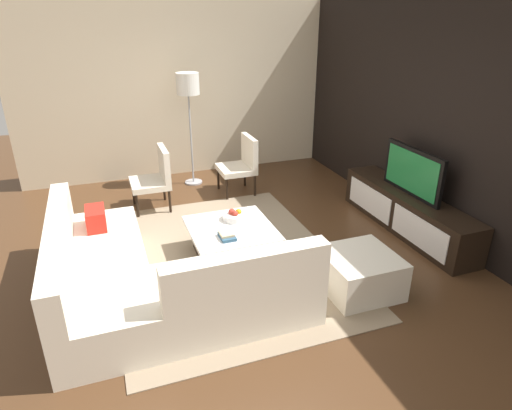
{
  "coord_description": "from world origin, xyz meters",
  "views": [
    {
      "loc": [
        4.14,
        -1.14,
        2.6
      ],
      "look_at": [
        -0.17,
        0.42,
        0.58
      ],
      "focal_mm": 31.08,
      "sensor_mm": 36.0,
      "label": 1
    }
  ],
  "objects_px": {
    "accent_chair_far": "(242,162)",
    "sectional_couch": "(148,279)",
    "floor_lamp": "(188,90)",
    "coffee_table": "(231,241)",
    "media_console": "(407,212)",
    "fruit_bowl": "(235,216)",
    "ottoman": "(359,273)",
    "accent_chair_near": "(156,175)",
    "book_stack": "(227,236)",
    "television": "(413,172)"
  },
  "relations": [
    {
      "from": "coffee_table",
      "to": "fruit_bowl",
      "type": "relative_size",
      "value": 3.42
    },
    {
      "from": "ottoman",
      "to": "fruit_bowl",
      "type": "xyz_separation_m",
      "value": [
        -1.24,
        -0.91,
        0.22
      ]
    },
    {
      "from": "television",
      "to": "ottoman",
      "type": "xyz_separation_m",
      "value": [
        0.96,
        -1.29,
        -0.59
      ]
    },
    {
      "from": "media_console",
      "to": "book_stack",
      "type": "height_order",
      "value": "media_console"
    },
    {
      "from": "television",
      "to": "accent_chair_far",
      "type": "bearing_deg",
      "value": -141.53
    },
    {
      "from": "fruit_bowl",
      "to": "accent_chair_far",
      "type": "relative_size",
      "value": 0.32
    },
    {
      "from": "accent_chair_far",
      "to": "sectional_couch",
      "type": "bearing_deg",
      "value": -41.73
    },
    {
      "from": "accent_chair_near",
      "to": "sectional_couch",
      "type": "bearing_deg",
      "value": -14.91
    },
    {
      "from": "media_console",
      "to": "accent_chair_near",
      "type": "height_order",
      "value": "accent_chair_near"
    },
    {
      "from": "fruit_bowl",
      "to": "sectional_couch",
      "type": "bearing_deg",
      "value": -54.85
    },
    {
      "from": "book_stack",
      "to": "fruit_bowl",
      "type": "bearing_deg",
      "value": 152.07
    },
    {
      "from": "media_console",
      "to": "accent_chair_near",
      "type": "bearing_deg",
      "value": -122.05
    },
    {
      "from": "floor_lamp",
      "to": "accent_chair_far",
      "type": "height_order",
      "value": "floor_lamp"
    },
    {
      "from": "television",
      "to": "sectional_couch",
      "type": "bearing_deg",
      "value": -81.55
    },
    {
      "from": "sectional_couch",
      "to": "floor_lamp",
      "type": "relative_size",
      "value": 1.3
    },
    {
      "from": "accent_chair_far",
      "to": "book_stack",
      "type": "distance_m",
      "value": 2.25
    },
    {
      "from": "coffee_table",
      "to": "television",
      "type": "bearing_deg",
      "value": 87.51
    },
    {
      "from": "coffee_table",
      "to": "sectional_couch",
      "type": "bearing_deg",
      "value": -59.35
    },
    {
      "from": "floor_lamp",
      "to": "accent_chair_far",
      "type": "xyz_separation_m",
      "value": [
        0.64,
        0.63,
        -1.0
      ]
    },
    {
      "from": "accent_chair_near",
      "to": "ottoman",
      "type": "xyz_separation_m",
      "value": [
        2.75,
        1.58,
        -0.29
      ]
    },
    {
      "from": "sectional_couch",
      "to": "television",
      "type": "bearing_deg",
      "value": 98.45
    },
    {
      "from": "coffee_table",
      "to": "fruit_bowl",
      "type": "xyz_separation_m",
      "value": [
        -0.18,
        0.1,
        0.22
      ]
    },
    {
      "from": "media_console",
      "to": "sectional_couch",
      "type": "relative_size",
      "value": 0.97
    },
    {
      "from": "floor_lamp",
      "to": "fruit_bowl",
      "type": "height_order",
      "value": "floor_lamp"
    },
    {
      "from": "accent_chair_near",
      "to": "fruit_bowl",
      "type": "bearing_deg",
      "value": 19.46
    },
    {
      "from": "ottoman",
      "to": "fruit_bowl",
      "type": "distance_m",
      "value": 1.55
    },
    {
      "from": "sectional_couch",
      "to": "coffee_table",
      "type": "distance_m",
      "value": 1.16
    },
    {
      "from": "floor_lamp",
      "to": "book_stack",
      "type": "xyz_separation_m",
      "value": [
        2.72,
        -0.22,
        -1.09
      ]
    },
    {
      "from": "fruit_bowl",
      "to": "floor_lamp",
      "type": "bearing_deg",
      "value": 179.75
    },
    {
      "from": "floor_lamp",
      "to": "accent_chair_near",
      "type": "bearing_deg",
      "value": -40.5
    },
    {
      "from": "coffee_table",
      "to": "accent_chair_near",
      "type": "height_order",
      "value": "accent_chair_near"
    },
    {
      "from": "television",
      "to": "accent_chair_far",
      "type": "distance_m",
      "value": 2.52
    },
    {
      "from": "media_console",
      "to": "fruit_bowl",
      "type": "relative_size",
      "value": 7.88
    },
    {
      "from": "media_console",
      "to": "floor_lamp",
      "type": "bearing_deg",
      "value": -139.87
    },
    {
      "from": "coffee_table",
      "to": "accent_chair_near",
      "type": "bearing_deg",
      "value": -161.39
    },
    {
      "from": "sectional_couch",
      "to": "book_stack",
      "type": "xyz_separation_m",
      "value": [
        -0.37,
        0.88,
        0.12
      ]
    },
    {
      "from": "ottoman",
      "to": "floor_lamp",
      "type": "bearing_deg",
      "value": -165.84
    },
    {
      "from": "accent_chair_near",
      "to": "ottoman",
      "type": "height_order",
      "value": "accent_chair_near"
    },
    {
      "from": "sectional_couch",
      "to": "floor_lamp",
      "type": "xyz_separation_m",
      "value": [
        -3.08,
        1.1,
        1.2
      ]
    },
    {
      "from": "accent_chair_far",
      "to": "floor_lamp",
      "type": "bearing_deg",
      "value": -141.59
    },
    {
      "from": "media_console",
      "to": "floor_lamp",
      "type": "xyz_separation_m",
      "value": [
        -2.59,
        -2.19,
        1.24
      ]
    },
    {
      "from": "accent_chair_far",
      "to": "media_console",
      "type": "bearing_deg",
      "value": 32.09
    },
    {
      "from": "television",
      "to": "sectional_couch",
      "type": "height_order",
      "value": "television"
    },
    {
      "from": "coffee_table",
      "to": "ottoman",
      "type": "relative_size",
      "value": 1.37
    },
    {
      "from": "book_stack",
      "to": "floor_lamp",
      "type": "bearing_deg",
      "value": 175.28
    },
    {
      "from": "floor_lamp",
      "to": "ottoman",
      "type": "xyz_separation_m",
      "value": [
        3.55,
        0.9,
        -1.29
      ]
    },
    {
      "from": "coffee_table",
      "to": "book_stack",
      "type": "xyz_separation_m",
      "value": [
        0.22,
        -0.11,
        0.2
      ]
    },
    {
      "from": "accent_chair_near",
      "to": "book_stack",
      "type": "xyz_separation_m",
      "value": [
        1.92,
        0.46,
        -0.08
      ]
    },
    {
      "from": "sectional_couch",
      "to": "book_stack",
      "type": "distance_m",
      "value": 0.96
    },
    {
      "from": "coffee_table",
      "to": "accent_chair_far",
      "type": "height_order",
      "value": "accent_chair_far"
    }
  ]
}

